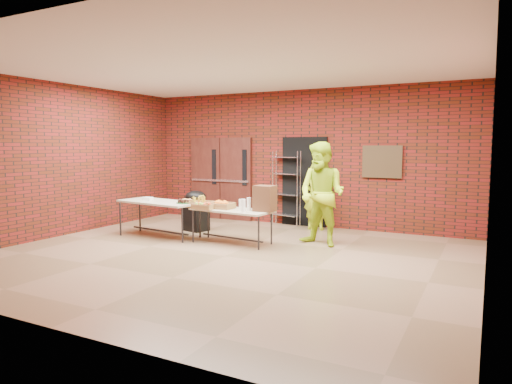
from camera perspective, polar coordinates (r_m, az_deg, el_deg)
room at (r=7.72m, az=-4.01°, el=3.60°), size 8.08×7.08×3.28m
double_doors at (r=11.82m, az=-4.42°, el=1.71°), size 1.78×0.12×2.10m
dark_doorway at (r=10.81m, az=6.05°, el=1.29°), size 1.10×0.06×2.10m
bronze_plaque at (r=10.26m, az=15.48°, el=3.67°), size 0.85×0.04×0.70m
wire_rack at (r=10.85m, az=3.83°, el=0.46°), size 0.68×0.37×1.77m
table_left at (r=9.71m, az=-11.99°, el=-1.49°), size 1.90×0.99×0.75m
table_right at (r=8.85m, az=-3.05°, el=-2.53°), size 1.70×0.87×0.67m
basket_bananas at (r=9.18m, az=-6.89°, el=-1.49°), size 0.48×0.38×0.15m
basket_oranges at (r=8.96m, az=-4.34°, el=-1.66°), size 0.46×0.36×0.14m
basket_apples at (r=8.93m, az=-6.47°, el=-1.75°), size 0.41×0.32×0.13m
muffin_tray at (r=9.26m, az=-8.85°, el=-1.14°), size 0.36×0.36×0.09m
napkin_box at (r=9.90m, az=-13.37°, el=-0.82°), size 0.20×0.13×0.07m
coffee_dispenser at (r=8.56m, az=1.11°, el=-0.80°), size 0.37×0.33×0.48m
cup_stack_front at (r=8.65m, az=-1.92°, el=-1.62°), size 0.07×0.07×0.22m
cup_stack_mid at (r=8.43m, az=-1.60°, el=-1.71°), size 0.08×0.08×0.24m
cup_stack_back at (r=8.65m, az=-0.89°, el=-1.52°), size 0.08×0.08×0.24m
covered_grill at (r=10.28m, az=-7.53°, el=-2.32°), size 0.58×0.52×0.90m
volunteer_woman at (r=10.36m, az=7.45°, el=-0.53°), size 0.58×0.41×1.52m
volunteer_man at (r=8.70m, az=8.24°, el=-0.25°), size 1.11×0.96×1.97m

